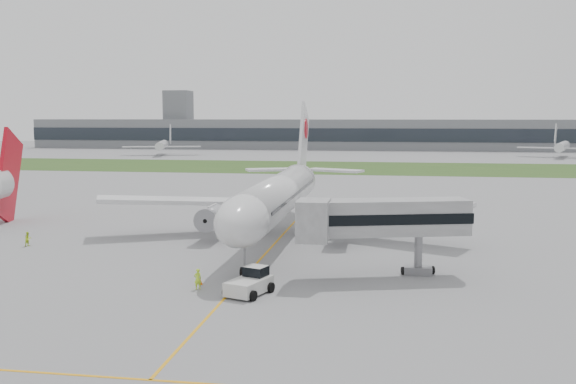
% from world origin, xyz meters
% --- Properties ---
extents(ground, '(600.00, 600.00, 0.00)m').
position_xyz_m(ground, '(0.00, 0.00, 0.00)').
color(ground, gray).
rests_on(ground, ground).
extents(apron_markings, '(70.00, 70.00, 0.04)m').
position_xyz_m(apron_markings, '(0.00, -5.00, 0.00)').
color(apron_markings, orange).
rests_on(apron_markings, ground).
extents(grass_strip, '(600.00, 50.00, 0.02)m').
position_xyz_m(grass_strip, '(0.00, 120.00, 0.01)').
color(grass_strip, '#2A4C1C').
rests_on(grass_strip, ground).
extents(terminal_building, '(320.00, 22.30, 14.00)m').
position_xyz_m(terminal_building, '(0.00, 229.87, 7.00)').
color(terminal_building, slate).
rests_on(terminal_building, ground).
extents(control_tower, '(12.00, 12.00, 56.00)m').
position_xyz_m(control_tower, '(-90.00, 232.00, 0.00)').
color(control_tower, slate).
rests_on(control_tower, ground).
extents(airliner, '(48.13, 53.95, 17.88)m').
position_xyz_m(airliner, '(0.00, 4.87, 5.66)').
color(airliner, silver).
rests_on(airliner, ground).
extents(pushback_tug, '(4.16, 5.06, 2.30)m').
position_xyz_m(pushback_tug, '(1.90, -20.91, 1.06)').
color(pushback_tug, silver).
rests_on(pushback_tug, ground).
extents(jet_bridge, '(16.37, 8.72, 7.76)m').
position_xyz_m(jet_bridge, '(12.61, -13.38, 5.74)').
color(jet_bridge, '#A7A7AA').
rests_on(jet_bridge, ground).
extents(safety_cone_left, '(0.38, 0.38, 0.53)m').
position_xyz_m(safety_cone_left, '(-3.36, -18.63, 0.26)').
color(safety_cone_left, '#FF600D').
rests_on(safety_cone_left, ground).
extents(safety_cone_right, '(0.36, 0.36, 0.49)m').
position_xyz_m(safety_cone_right, '(0.50, -18.10, 0.25)').
color(safety_cone_right, '#FF600D').
rests_on(safety_cone_right, ground).
extents(ground_crew_near, '(0.82, 0.79, 1.89)m').
position_xyz_m(ground_crew_near, '(-3.12, -20.25, 0.95)').
color(ground_crew_near, '#C7FF2A').
rests_on(ground_crew_near, ground).
extents(ground_crew_far, '(0.94, 1.04, 1.76)m').
position_xyz_m(ground_crew_far, '(-28.86, -4.90, 0.88)').
color(ground_crew_far, '#CCF128').
rests_on(ground_crew_far, ground).
extents(distant_aircraft_left, '(36.95, 34.46, 11.74)m').
position_xyz_m(distant_aircraft_left, '(-76.29, 170.34, 0.00)').
color(distant_aircraft_left, silver).
rests_on(distant_aircraft_left, ground).
extents(distant_aircraft_right, '(39.17, 36.80, 12.19)m').
position_xyz_m(distant_aircraft_right, '(77.72, 180.06, 0.00)').
color(distant_aircraft_right, silver).
rests_on(distant_aircraft_right, ground).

